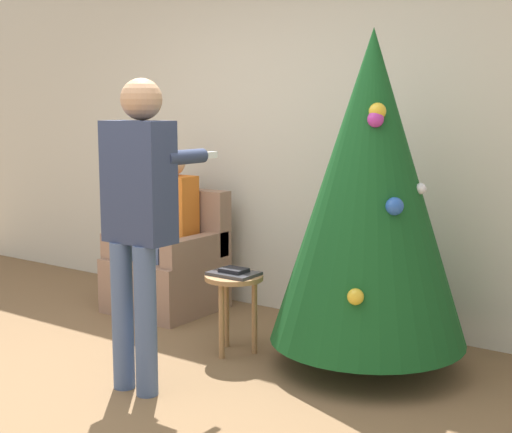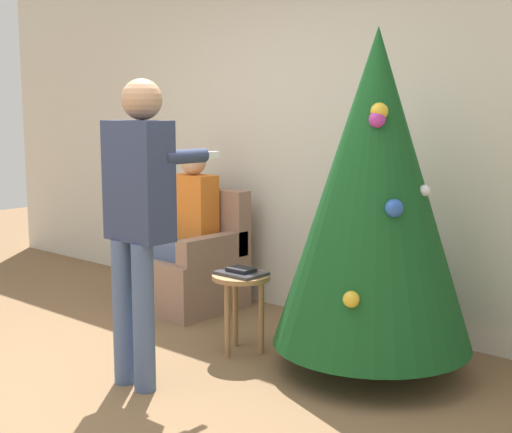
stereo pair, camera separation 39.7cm
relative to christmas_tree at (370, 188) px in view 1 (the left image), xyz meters
name	(u,v)px [view 1 (the left image)]	position (x,y,z in m)	size (l,w,h in m)	color
ground_plane	(70,411)	(-0.96, -1.46, -1.08)	(14.00, 14.00, 0.00)	brown
wall_back	(301,135)	(-0.96, 0.77, 0.27)	(8.00, 0.06, 2.70)	beige
christmas_tree	(370,188)	(0.00, 0.00, 0.00)	(1.16, 1.16, 2.00)	brown
armchair	(170,269)	(-1.83, 0.27, -0.77)	(0.73, 0.72, 0.92)	#93705B
person_seated	(167,224)	(-1.83, 0.24, -0.41)	(0.36, 0.46, 1.24)	#475B84
person_standing	(139,207)	(-0.87, -1.01, -0.07)	(0.41, 0.57, 1.71)	#475B84
side_stool	(234,290)	(-0.80, -0.26, -0.67)	(0.37, 0.37, 0.51)	#A37547
laptop	(234,274)	(-0.80, -0.26, -0.57)	(0.30, 0.22, 0.02)	#38383D
book	(234,270)	(-0.80, -0.26, -0.55)	(0.16, 0.12, 0.02)	black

